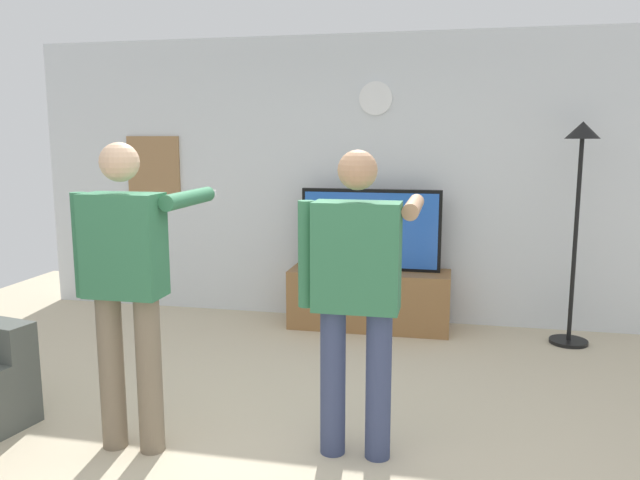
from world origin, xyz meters
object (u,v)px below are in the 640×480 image
Objects in this scene: tv_stand at (369,299)px; framed_picture at (154,167)px; floor_lamp at (579,187)px; person_standing_nearer_lamp at (127,279)px; wall_clock at (376,98)px; television at (371,230)px; person_standing_nearer_couch at (357,286)px.

framed_picture is (-2.26, 0.30, 1.18)m from tv_stand.
person_standing_nearer_lamp is at bearing -138.45° from floor_lamp.
wall_clock is 1.94m from floor_lamp.
tv_stand is at bearing -90.00° from television.
wall_clock is 0.16× the size of floor_lamp.
tv_stand is at bearing 95.79° from person_standing_nearer_couch.
framed_picture is at bearing 113.91° from person_standing_nearer_lamp.
person_standing_nearer_couch is (-1.51, -2.25, -0.38)m from floor_lamp.
tv_stand is at bearing 68.22° from person_standing_nearer_lamp.
framed_picture is (-2.26, 0.25, 0.54)m from television.
framed_picture is at bearing 174.59° from floor_lamp.
framed_picture is 0.37× the size of person_standing_nearer_couch.
framed_picture is at bearing 172.56° from tv_stand.
wall_clock is 0.18× the size of person_standing_nearer_lamp.
person_standing_nearer_couch is (2.50, -2.63, -0.49)m from framed_picture.
floor_lamp is 1.11× the size of person_standing_nearer_couch.
tv_stand is 2.45m from person_standing_nearer_couch.
floor_lamp is 3.70m from person_standing_nearer_lamp.
person_standing_nearer_lamp is at bearing -171.30° from person_standing_nearer_couch.
person_standing_nearer_couch is at bearing -84.21° from tv_stand.
framed_picture reaches higher than tv_stand.
tv_stand is 1.15× the size of television.
television is at bearing -90.00° from wall_clock.
wall_clock is 0.50× the size of framed_picture.
wall_clock is (0.00, 0.24, 1.19)m from television.
television is at bearing 68.58° from person_standing_nearer_lamp.
tv_stand is 1.86m from wall_clock.
framed_picture reaches higher than person_standing_nearer_couch.
person_standing_nearer_lamp is at bearing -66.09° from framed_picture.
person_standing_nearer_couch is (0.24, -2.38, 0.05)m from television.
person_standing_nearer_lamp is (1.25, -2.82, -0.47)m from framed_picture.
framed_picture reaches higher than television.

